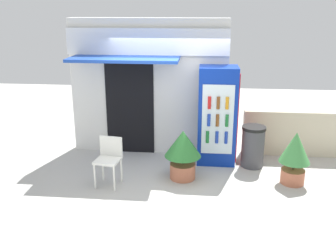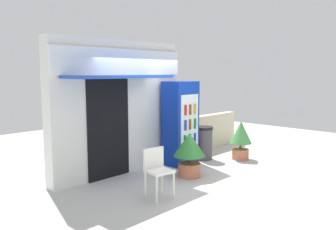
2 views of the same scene
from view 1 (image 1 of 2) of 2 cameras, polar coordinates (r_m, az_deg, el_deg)
ground at (r=6.93m, az=-0.51°, el=-10.04°), size 16.00×16.00×0.00m
storefront_building at (r=7.82m, az=-3.16°, el=4.76°), size 3.33×1.15×2.89m
drink_cooler at (r=7.38m, az=7.75°, el=-0.12°), size 0.78×0.62×1.99m
plastic_chair at (r=6.65m, az=-9.20°, el=-6.45°), size 0.48×0.46×0.87m
potted_plant_near_shop at (r=6.76m, az=2.34°, el=-5.47°), size 0.68×0.68×0.94m
potted_plant_curbside at (r=6.95m, az=19.25°, el=-5.75°), size 0.55×0.55×0.98m
trash_bin at (r=7.50m, az=13.14°, el=-4.79°), size 0.47×0.47×0.84m
stone_boundary_wall at (r=8.32m, az=20.04°, el=-2.73°), size 2.44×0.22×0.98m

